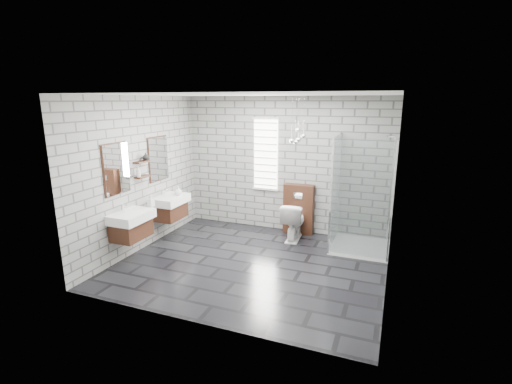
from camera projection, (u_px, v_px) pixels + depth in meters
The scene contains 20 objects.
floor at pixel (252, 264), 6.12m from camera, with size 4.20×3.60×0.02m, color black.
ceiling at pixel (251, 94), 5.46m from camera, with size 4.20×3.60×0.02m, color white.
wall_back at pixel (285, 165), 7.43m from camera, with size 4.20×0.02×2.70m, color gray.
wall_front at pixel (192, 217), 4.15m from camera, with size 4.20×0.02×2.70m, color gray.
wall_left at pixel (141, 174), 6.53m from camera, with size 0.02×3.60×2.70m, color gray.
wall_right at pixel (395, 196), 5.06m from camera, with size 0.02×3.60×2.70m, color gray.
vanity_left at pixel (129, 217), 6.05m from camera, with size 0.47×0.70×1.57m.
vanity_right at pixel (169, 201), 7.07m from camera, with size 0.47×0.70×1.57m.
shelf_lower at pixel (143, 177), 6.47m from camera, with size 0.14×0.30×0.03m, color #402113.
shelf_upper at pixel (141, 162), 6.40m from camera, with size 0.14×0.30×0.03m, color #402113.
window at pixel (266, 154), 7.50m from camera, with size 0.56×0.05×1.48m.
cistern_panel at pixel (299, 209), 7.42m from camera, with size 0.60×0.20×1.00m, color #402113.
flush_plate at pixel (298, 196), 7.25m from camera, with size 0.18×0.01×0.12m, color silver.
shower_enclosure at pixel (355, 223), 6.54m from camera, with size 1.00×1.00×2.03m.
pendant_cluster at pixel (297, 137), 6.76m from camera, with size 0.27×0.23×0.88m.
toilet at pixel (294, 221), 7.12m from camera, with size 0.40×0.71×0.72m, color white.
soap_bottle_a at pixel (151, 201), 6.32m from camera, with size 0.09×0.09×0.20m, color #B2B2B2.
soap_bottle_b at pixel (178, 191), 7.07m from camera, with size 0.14×0.14×0.17m, color #B2B2B2.
soap_bottle_c at pixel (138, 172), 6.33m from camera, with size 0.07×0.07×0.19m, color #B2B2B2.
vase at pixel (146, 157), 6.48m from camera, with size 0.12×0.12×0.13m, color #B2B2B2.
Camera 1 is at (2.10, -5.25, 2.62)m, focal length 26.00 mm.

